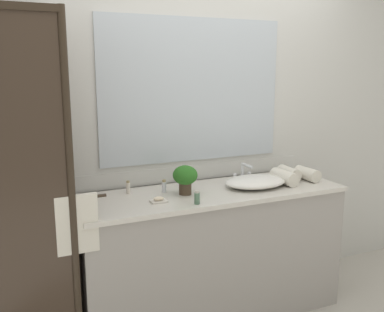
# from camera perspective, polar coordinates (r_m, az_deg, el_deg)

# --- Properties ---
(wall_back_with_mirror) EXTENTS (4.40, 0.06, 2.60)m
(wall_back_with_mirror) POSITION_cam_1_polar(r_m,az_deg,el_deg) (3.09, -0.04, 4.23)
(wall_back_with_mirror) COLOR silver
(wall_back_with_mirror) RESTS_ON ground_plane
(vanity_cabinet) EXTENTS (1.80, 0.58, 0.90)m
(vanity_cabinet) POSITION_cam_1_polar(r_m,az_deg,el_deg) (3.03, 2.59, -12.81)
(vanity_cabinet) COLOR #9E9993
(vanity_cabinet) RESTS_ON ground_plane
(shower_enclosure) EXTENTS (1.20, 0.59, 2.00)m
(shower_enclosure) POSITION_cam_1_polar(r_m,az_deg,el_deg) (2.37, -23.88, -6.07)
(shower_enclosure) COLOR #2D2319
(shower_enclosure) RESTS_ON ground_plane
(sink_basin) EXTENTS (0.45, 0.31, 0.07)m
(sink_basin) POSITION_cam_1_polar(r_m,az_deg,el_deg) (2.98, 8.49, -3.39)
(sink_basin) COLOR white
(sink_basin) RESTS_ON vanity_cabinet
(faucet) EXTENTS (0.17, 0.15, 0.14)m
(faucet) POSITION_cam_1_polar(r_m,az_deg,el_deg) (3.12, 6.85, -2.50)
(faucet) COLOR silver
(faucet) RESTS_ON vanity_cabinet
(potted_plant) EXTENTS (0.16, 0.16, 0.19)m
(potted_plant) POSITION_cam_1_polar(r_m,az_deg,el_deg) (2.76, -0.94, -2.80)
(potted_plant) COLOR #473828
(potted_plant) RESTS_ON vanity_cabinet
(soap_dish) EXTENTS (0.10, 0.07, 0.04)m
(soap_dish) POSITION_cam_1_polar(r_m,az_deg,el_deg) (2.62, -4.48, -5.90)
(soap_dish) COLOR silver
(soap_dish) RESTS_ON vanity_cabinet
(amenity_bottle_conditioner) EXTENTS (0.03, 0.03, 0.09)m
(amenity_bottle_conditioner) POSITION_cam_1_polar(r_m,az_deg,el_deg) (2.82, -8.54, -4.19)
(amenity_bottle_conditioner) COLOR silver
(amenity_bottle_conditioner) RESTS_ON vanity_cabinet
(amenity_bottle_lotion) EXTENTS (0.03, 0.03, 0.08)m
(amenity_bottle_lotion) POSITION_cam_1_polar(r_m,az_deg,el_deg) (2.82, -3.76, -4.07)
(amenity_bottle_lotion) COLOR silver
(amenity_bottle_lotion) RESTS_ON vanity_cabinet
(amenity_bottle_shampoo) EXTENTS (0.03, 0.03, 0.08)m
(amenity_bottle_shampoo) POSITION_cam_1_polar(r_m,az_deg,el_deg) (2.58, 0.67, -5.60)
(amenity_bottle_shampoo) COLOR #4C7056
(amenity_bottle_shampoo) RESTS_ON vanity_cabinet
(rolled_towel_near_edge) EXTENTS (0.10, 0.20, 0.09)m
(rolled_towel_near_edge) POSITION_cam_1_polar(r_m,az_deg,el_deg) (3.23, 15.15, -2.33)
(rolled_towel_near_edge) COLOR silver
(rolled_towel_near_edge) RESTS_ON vanity_cabinet
(rolled_towel_middle) EXTENTS (0.11, 0.21, 0.09)m
(rolled_towel_middle) POSITION_cam_1_polar(r_m,az_deg,el_deg) (3.22, 12.80, -2.26)
(rolled_towel_middle) COLOR silver
(rolled_towel_middle) RESTS_ON vanity_cabinet
(rolled_towel_far_edge) EXTENTS (0.10, 0.22, 0.10)m
(rolled_towel_far_edge) POSITION_cam_1_polar(r_m,az_deg,el_deg) (3.09, 12.20, -2.79)
(rolled_towel_far_edge) COLOR silver
(rolled_towel_far_edge) RESTS_ON vanity_cabinet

